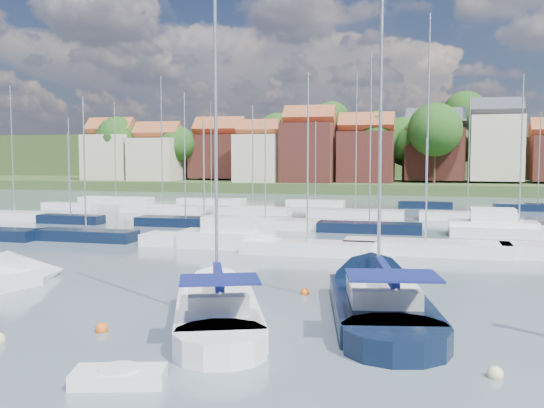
# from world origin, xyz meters

# --- Properties ---
(ground) EXTENTS (260.00, 260.00, 0.00)m
(ground) POSITION_xyz_m (0.00, 40.00, 0.00)
(ground) COLOR #4C5D67
(ground) RESTS_ON ground
(sailboat_centre) EXTENTS (7.18, 12.05, 15.93)m
(sailboat_centre) POSITION_xyz_m (0.12, 2.35, 0.35)
(sailboat_centre) COLOR white
(sailboat_centre) RESTS_ON ground
(sailboat_navy) EXTENTS (6.39, 14.42, 19.22)m
(sailboat_navy) POSITION_xyz_m (6.18, 5.81, 0.34)
(sailboat_navy) COLOR black
(sailboat_navy) RESTS_ON ground
(tender) EXTENTS (2.83, 1.89, 0.56)m
(tender) POSITION_xyz_m (0.03, -5.47, 0.22)
(tender) COLOR white
(tender) RESTS_ON ground
(buoy_c) EXTENTS (0.49, 0.49, 0.49)m
(buoy_c) POSITION_xyz_m (-3.17, -0.96, 0.00)
(buoy_c) COLOR #D85914
(buoy_c) RESTS_ON ground
(buoy_d) EXTENTS (0.41, 0.41, 0.41)m
(buoy_d) POSITION_xyz_m (2.14, -2.36, 0.00)
(buoy_d) COLOR beige
(buoy_d) RESTS_ON ground
(buoy_e) EXTENTS (0.44, 0.44, 0.44)m
(buoy_e) POSITION_xyz_m (2.88, 6.91, 0.00)
(buoy_e) COLOR #D85914
(buoy_e) RESTS_ON ground
(buoy_f) EXTENTS (0.48, 0.48, 0.48)m
(buoy_f) POSITION_xyz_m (10.41, -2.19, 0.00)
(buoy_f) COLOR beige
(buoy_f) RESTS_ON ground
(marina_field) EXTENTS (79.62, 41.41, 15.93)m
(marina_field) POSITION_xyz_m (1.91, 35.15, 0.43)
(marina_field) COLOR white
(marina_field) RESTS_ON ground
(far_shore_town) EXTENTS (212.46, 90.00, 22.27)m
(far_shore_town) POSITION_xyz_m (2.23, 132.67, 4.61)
(far_shore_town) COLOR #334C26
(far_shore_town) RESTS_ON ground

